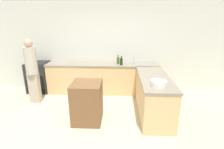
{
  "coord_description": "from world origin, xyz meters",
  "views": [
    {
      "loc": [
        0.53,
        -3.21,
        2.19
      ],
      "look_at": [
        0.34,
        0.62,
        0.96
      ],
      "focal_mm": 28.0,
      "sensor_mm": 36.0,
      "label": 1
    }
  ],
  "objects_px": {
    "wine_bottle_dark": "(121,61)",
    "mixing_bowl": "(159,84)",
    "island_table": "(87,102)",
    "olive_oil_bottle": "(118,60)",
    "vinegar_bottle_clear": "(134,60)",
    "person_by_range": "(32,69)",
    "range_oven": "(39,77)"
  },
  "relations": [
    {
      "from": "vinegar_bottle_clear",
      "to": "person_by_range",
      "type": "height_order",
      "value": "person_by_range"
    },
    {
      "from": "mixing_bowl",
      "to": "vinegar_bottle_clear",
      "type": "bearing_deg",
      "value": 99.97
    },
    {
      "from": "wine_bottle_dark",
      "to": "olive_oil_bottle",
      "type": "height_order",
      "value": "wine_bottle_dark"
    },
    {
      "from": "mixing_bowl",
      "to": "island_table",
      "type": "bearing_deg",
      "value": 172.97
    },
    {
      "from": "range_oven",
      "to": "person_by_range",
      "type": "height_order",
      "value": "person_by_range"
    },
    {
      "from": "island_table",
      "to": "range_oven",
      "type": "bearing_deg",
      "value": 138.19
    },
    {
      "from": "mixing_bowl",
      "to": "wine_bottle_dark",
      "type": "height_order",
      "value": "wine_bottle_dark"
    },
    {
      "from": "wine_bottle_dark",
      "to": "person_by_range",
      "type": "height_order",
      "value": "person_by_range"
    },
    {
      "from": "range_oven",
      "to": "wine_bottle_dark",
      "type": "relative_size",
      "value": 3.52
    },
    {
      "from": "vinegar_bottle_clear",
      "to": "olive_oil_bottle",
      "type": "distance_m",
      "value": 0.5
    },
    {
      "from": "mixing_bowl",
      "to": "wine_bottle_dark",
      "type": "relative_size",
      "value": 1.16
    },
    {
      "from": "mixing_bowl",
      "to": "olive_oil_bottle",
      "type": "distance_m",
      "value": 1.97
    },
    {
      "from": "island_table",
      "to": "person_by_range",
      "type": "height_order",
      "value": "person_by_range"
    },
    {
      "from": "range_oven",
      "to": "island_table",
      "type": "bearing_deg",
      "value": -41.81
    },
    {
      "from": "island_table",
      "to": "vinegar_bottle_clear",
      "type": "bearing_deg",
      "value": 56.73
    },
    {
      "from": "olive_oil_bottle",
      "to": "mixing_bowl",
      "type": "bearing_deg",
      "value": -65.36
    },
    {
      "from": "vinegar_bottle_clear",
      "to": "island_table",
      "type": "bearing_deg",
      "value": -123.27
    },
    {
      "from": "mixing_bowl",
      "to": "olive_oil_bottle",
      "type": "height_order",
      "value": "olive_oil_bottle"
    },
    {
      "from": "vinegar_bottle_clear",
      "to": "person_by_range",
      "type": "relative_size",
      "value": 0.15
    },
    {
      "from": "range_oven",
      "to": "mixing_bowl",
      "type": "relative_size",
      "value": 3.02
    },
    {
      "from": "wine_bottle_dark",
      "to": "mixing_bowl",
      "type": "bearing_deg",
      "value": -66.3
    },
    {
      "from": "island_table",
      "to": "olive_oil_bottle",
      "type": "relative_size",
      "value": 3.44
    },
    {
      "from": "range_oven",
      "to": "island_table",
      "type": "xyz_separation_m",
      "value": [
        1.81,
        -1.62,
        -0.01
      ]
    },
    {
      "from": "vinegar_bottle_clear",
      "to": "olive_oil_bottle",
      "type": "relative_size",
      "value": 0.99
    },
    {
      "from": "island_table",
      "to": "wine_bottle_dark",
      "type": "bearing_deg",
      "value": 63.36
    },
    {
      "from": "vinegar_bottle_clear",
      "to": "mixing_bowl",
      "type": "bearing_deg",
      "value": -80.03
    },
    {
      "from": "person_by_range",
      "to": "olive_oil_bottle",
      "type": "bearing_deg",
      "value": 19.15
    },
    {
      "from": "olive_oil_bottle",
      "to": "vinegar_bottle_clear",
      "type": "bearing_deg",
      "value": 13.83
    },
    {
      "from": "range_oven",
      "to": "wine_bottle_dark",
      "type": "height_order",
      "value": "wine_bottle_dark"
    },
    {
      "from": "wine_bottle_dark",
      "to": "island_table",
      "type": "bearing_deg",
      "value": -116.64
    },
    {
      "from": "island_table",
      "to": "wine_bottle_dark",
      "type": "relative_size",
      "value": 3.41
    },
    {
      "from": "island_table",
      "to": "vinegar_bottle_clear",
      "type": "relative_size",
      "value": 3.46
    }
  ]
}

